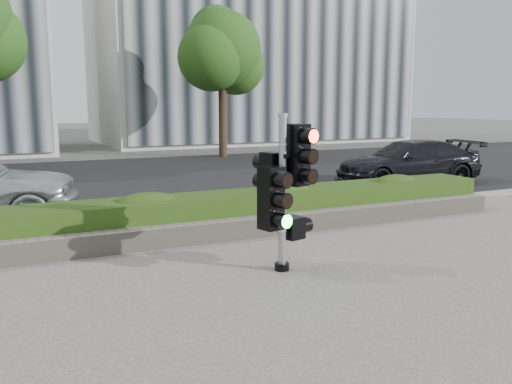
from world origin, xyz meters
The scene contains 10 objects.
ground centered at (0.00, 0.00, 0.00)m, with size 120.00×120.00×0.00m, color #51514C.
sidewalk centered at (0.00, -2.50, 0.01)m, with size 16.00×11.00×0.03m, color #9E9389.
road centered at (0.00, 10.00, 0.01)m, with size 60.00×13.00×0.02m, color black.
curb centered at (0.00, 3.15, 0.06)m, with size 60.00×0.25×0.12m, color gray.
stone_wall centered at (0.00, 1.90, 0.20)m, with size 12.00×0.32×0.34m, color gray.
hedge centered at (0.00, 2.55, 0.37)m, with size 12.00×1.00×0.68m, color #487122.
building_right centered at (11.00, 25.00, 6.00)m, with size 18.00×10.00×12.00m, color #B7B7B2.
tree_right centered at (5.48, 15.55, 4.48)m, with size 4.10×3.58×6.53m.
traffic_signal centered at (0.06, -0.01, 1.24)m, with size 0.80×0.66×2.19m.
car_dark centered at (7.30, 5.69, 0.65)m, with size 1.77×4.36×1.27m, color black.
Camera 1 is at (-3.47, -6.52, 2.36)m, focal length 38.00 mm.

